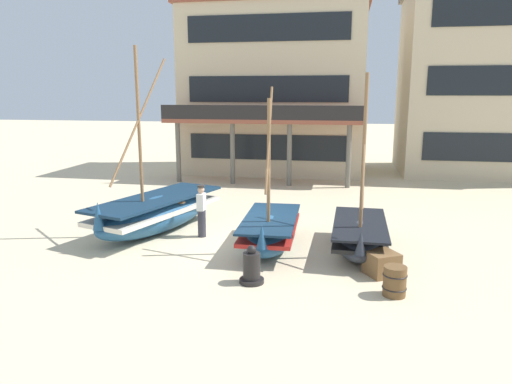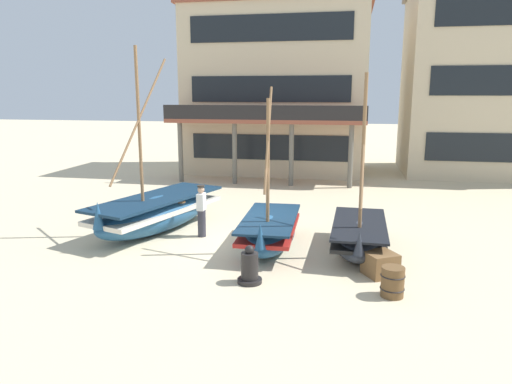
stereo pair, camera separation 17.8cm
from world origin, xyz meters
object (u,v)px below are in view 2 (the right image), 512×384
(capstan_winch, at_px, (250,268))
(wooden_barrel, at_px, (393,282))
(fishing_boat_centre_large, at_px, (157,212))
(fisherman_by_hull, at_px, (202,211))
(fishing_boat_far_right, at_px, (359,235))
(harbor_building_annex, at_px, (501,82))
(harbor_building_main, at_px, (277,90))
(fishing_boat_near_left, at_px, (270,231))
(cargo_crate, at_px, (380,264))

(capstan_winch, xyz_separation_m, wooden_barrel, (3.34, -0.15, -0.03))
(fishing_boat_centre_large, xyz_separation_m, wooden_barrel, (7.30, -3.90, -0.30))
(fishing_boat_centre_large, xyz_separation_m, fisherman_by_hull, (1.66, -0.32, 0.19))
(fishing_boat_far_right, distance_m, harbor_building_annex, 18.01)
(harbor_building_main, bearing_deg, fishing_boat_far_right, -72.18)
(wooden_barrel, bearing_deg, capstan_winch, 177.35)
(fishing_boat_far_right, bearing_deg, fishing_boat_near_left, -176.76)
(cargo_crate, height_order, harbor_building_main, harbor_building_main)
(wooden_barrel, height_order, harbor_building_annex, harbor_building_annex)
(wooden_barrel, bearing_deg, fishing_boat_far_right, 103.17)
(fishing_boat_far_right, relative_size, harbor_building_annex, 0.48)
(fishing_boat_near_left, xyz_separation_m, cargo_crate, (3.11, -1.61, -0.23))
(capstan_winch, relative_size, cargo_crate, 1.32)
(fishing_boat_centre_large, xyz_separation_m, harbor_building_annex, (14.36, 14.67, 4.49))
(wooden_barrel, xyz_separation_m, cargo_crate, (-0.19, 1.25, -0.05))
(fishing_boat_far_right, height_order, fisherman_by_hull, fishing_boat_far_right)
(fishing_boat_near_left, distance_m, fishing_boat_centre_large, 4.13)
(fisherman_by_hull, bearing_deg, wooden_barrel, -32.45)
(fisherman_by_hull, distance_m, harbor_building_annex, 20.11)
(fisherman_by_hull, relative_size, capstan_winch, 1.77)
(capstan_winch, bearing_deg, cargo_crate, 19.10)
(fishing_boat_centre_large, height_order, wooden_barrel, fishing_boat_centre_large)
(fisherman_by_hull, bearing_deg, cargo_crate, -23.25)
(fishing_boat_centre_large, relative_size, harbor_building_annex, 0.56)
(fishing_boat_centre_large, distance_m, fishing_boat_far_right, 6.66)
(fishing_boat_far_right, relative_size, cargo_crate, 7.02)
(fisherman_by_hull, height_order, harbor_building_annex, harbor_building_annex)
(fishing_boat_near_left, bearing_deg, wooden_barrel, -40.81)
(wooden_barrel, distance_m, cargo_crate, 1.26)
(cargo_crate, relative_size, harbor_building_main, 0.07)
(fishing_boat_near_left, xyz_separation_m, fisherman_by_hull, (-2.33, 0.73, 0.30))
(fishing_boat_centre_large, distance_m, wooden_barrel, 8.28)
(fisherman_by_hull, relative_size, wooden_barrel, 2.41)
(fishing_boat_centre_large, relative_size, capstan_winch, 6.24)
(fishing_boat_far_right, height_order, capstan_winch, fishing_boat_far_right)
(fishing_boat_near_left, bearing_deg, cargo_crate, -27.32)
(harbor_building_main, bearing_deg, fishing_boat_near_left, -82.11)
(fishing_boat_near_left, bearing_deg, fishing_boat_centre_large, 165.24)
(fishing_boat_centre_large, xyz_separation_m, fishing_boat_far_right, (6.60, -0.91, -0.14))
(harbor_building_annex, bearing_deg, fishing_boat_far_right, -116.50)
(fishing_boat_far_right, bearing_deg, harbor_building_annex, 63.50)
(cargo_crate, bearing_deg, fisherman_by_hull, 156.75)
(wooden_barrel, relative_size, cargo_crate, 0.97)
(fishing_boat_far_right, bearing_deg, fishing_boat_centre_large, 172.18)
(fishing_boat_far_right, bearing_deg, cargo_crate, -73.85)
(cargo_crate, distance_m, harbor_building_main, 17.44)
(cargo_crate, xyz_separation_m, harbor_building_main, (-5.11, 16.07, 4.44))
(fisherman_by_hull, bearing_deg, harbor_building_annex, 49.73)
(fishing_boat_centre_large, height_order, harbor_building_main, harbor_building_main)
(harbor_building_main, bearing_deg, wooden_barrel, -72.97)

